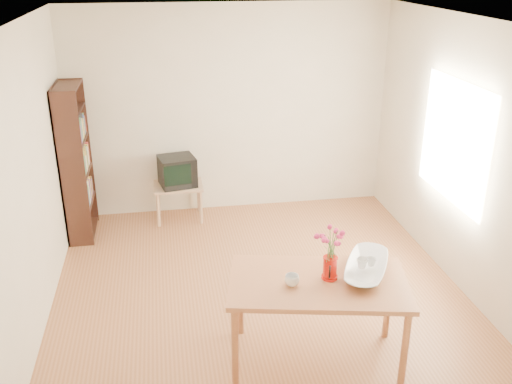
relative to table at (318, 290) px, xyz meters
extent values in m
plane|color=brown|center=(-0.28, 0.97, -0.67)|extent=(4.50, 4.50, 0.00)
plane|color=white|center=(-0.28, 0.97, 1.93)|extent=(4.50, 4.50, 0.00)
plane|color=beige|center=(-0.28, 3.22, 0.63)|extent=(4.00, 0.00, 4.00)
plane|color=beige|center=(-0.28, -1.28, 0.63)|extent=(4.00, 0.00, 4.00)
plane|color=beige|center=(-2.28, 0.97, 0.63)|extent=(0.00, 4.50, 4.50)
plane|color=beige|center=(1.72, 0.97, 0.63)|extent=(0.00, 4.50, 4.50)
plane|color=white|center=(1.70, 1.27, 0.73)|extent=(0.00, 1.30, 1.30)
cube|color=#9B5935|center=(0.00, 0.00, 0.06)|extent=(1.52, 1.06, 0.04)
cylinder|color=#9B5935|center=(-0.69, -0.20, -0.31)|extent=(0.06, 0.06, 0.71)
cylinder|color=#9B5935|center=(0.55, -0.46, -0.31)|extent=(0.06, 0.06, 0.71)
cylinder|color=#9B5935|center=(-0.55, 0.46, -0.31)|extent=(0.06, 0.06, 0.71)
cylinder|color=#9B5935|center=(0.69, 0.20, -0.31)|extent=(0.06, 0.06, 0.71)
cube|color=tan|center=(-0.98, 2.94, -0.22)|extent=(0.60, 0.45, 0.03)
cylinder|color=tan|center=(-1.24, 2.75, -0.45)|extent=(0.04, 0.04, 0.43)
cylinder|color=tan|center=(-0.72, 2.75, -0.45)|extent=(0.04, 0.04, 0.43)
cylinder|color=tan|center=(-1.24, 3.12, -0.45)|extent=(0.04, 0.04, 0.43)
cylinder|color=tan|center=(-0.72, 3.12, -0.45)|extent=(0.04, 0.04, 0.43)
cube|color=black|center=(-2.13, 2.38, 0.23)|extent=(0.28, 0.02, 1.80)
cube|color=black|center=(-2.13, 3.06, 0.23)|extent=(0.28, 0.03, 1.80)
cube|color=black|center=(-2.26, 2.72, 0.23)|extent=(0.02, 0.70, 1.80)
cube|color=black|center=(-2.13, 2.72, -0.63)|extent=(0.27, 0.65, 0.02)
cube|color=black|center=(-2.13, 2.72, -0.27)|extent=(0.27, 0.65, 0.02)
cube|color=black|center=(-2.13, 2.72, 0.11)|extent=(0.27, 0.65, 0.02)
cube|color=black|center=(-2.13, 2.72, 0.49)|extent=(0.27, 0.65, 0.02)
cube|color=black|center=(-2.13, 2.72, 0.85)|extent=(0.27, 0.65, 0.02)
cube|color=black|center=(-2.13, 2.72, 1.11)|extent=(0.27, 0.65, 0.02)
cylinder|color=red|center=(0.09, 0.02, 0.17)|extent=(0.11, 0.11, 0.18)
cylinder|color=red|center=(0.09, 0.02, 0.09)|extent=(0.13, 0.13, 0.02)
cylinder|color=red|center=(0.09, 0.02, 0.27)|extent=(0.12, 0.12, 0.01)
cone|color=red|center=(0.11, -0.02, 0.24)|extent=(0.06, 0.08, 0.06)
torus|color=black|center=(0.07, 0.09, 0.18)|extent=(0.05, 0.10, 0.10)
imported|color=white|center=(-0.22, -0.03, 0.13)|extent=(0.12, 0.12, 0.09)
imported|color=white|center=(0.42, 0.08, 0.30)|extent=(0.63, 0.63, 0.44)
imported|color=white|center=(0.38, 0.08, 0.26)|extent=(0.09, 0.09, 0.07)
imported|color=white|center=(0.46, 0.10, 0.26)|extent=(0.07, 0.07, 0.06)
cube|color=black|center=(-0.98, 2.94, -0.02)|extent=(0.49, 0.46, 0.36)
cube|color=black|center=(-0.98, 3.01, 0.00)|extent=(0.33, 0.26, 0.25)
cube|color=black|center=(-0.98, 2.74, 0.00)|extent=(0.32, 0.08, 0.25)
camera|label=1|loc=(-1.12, -3.70, 2.43)|focal=40.00mm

